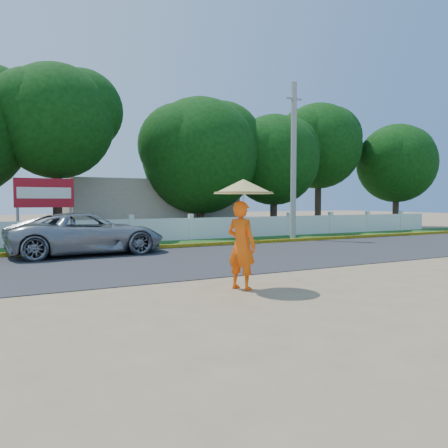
% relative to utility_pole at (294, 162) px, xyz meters
% --- Properties ---
extents(ground, '(120.00, 120.00, 0.00)m').
position_rel_utility_pole_xyz_m(ground, '(-7.56, -8.93, -3.88)').
color(ground, '#9E8460').
rests_on(ground, ground).
extents(road, '(60.00, 7.00, 0.02)m').
position_rel_utility_pole_xyz_m(road, '(-7.56, -4.43, -3.87)').
color(road, '#38383A').
rests_on(road, ground).
extents(grass_verge, '(60.00, 3.50, 0.03)m').
position_rel_utility_pole_xyz_m(grass_verge, '(-7.56, 0.82, -3.87)').
color(grass_verge, '#2D601E').
rests_on(grass_verge, ground).
extents(curb, '(40.00, 0.18, 0.16)m').
position_rel_utility_pole_xyz_m(curb, '(-7.56, -0.88, -3.80)').
color(curb, yellow).
rests_on(curb, ground).
extents(fence, '(40.00, 0.10, 1.10)m').
position_rel_utility_pole_xyz_m(fence, '(-7.56, 2.27, -3.33)').
color(fence, silver).
rests_on(fence, ground).
extents(building_near, '(10.00, 6.00, 3.20)m').
position_rel_utility_pole_xyz_m(building_near, '(-4.56, 9.07, -2.28)').
color(building_near, '#B7AD99').
rests_on(building_near, ground).
extents(utility_pole, '(0.28, 0.28, 7.76)m').
position_rel_utility_pole_xyz_m(utility_pole, '(0.00, 0.00, 0.00)').
color(utility_pole, gray).
rests_on(utility_pole, ground).
extents(vehicle, '(5.61, 2.81, 1.52)m').
position_rel_utility_pole_xyz_m(vehicle, '(-10.22, -1.40, -3.12)').
color(vehicle, '#95979C').
rests_on(vehicle, ground).
extents(monk_with_parasol, '(1.32, 1.32, 2.41)m').
position_rel_utility_pole_xyz_m(monk_with_parasol, '(-8.40, -9.37, -2.31)').
color(monk_with_parasol, '#FF580D').
rests_on(monk_with_parasol, ground).
extents(billboard, '(2.50, 0.13, 2.95)m').
position_rel_utility_pole_xyz_m(billboard, '(-11.16, 3.37, -1.74)').
color(billboard, gray).
rests_on(billboard, ground).
extents(tree_row, '(41.02, 7.20, 8.65)m').
position_rel_utility_pole_xyz_m(tree_row, '(-3.30, 5.38, 1.08)').
color(tree_row, '#473828').
rests_on(tree_row, ground).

